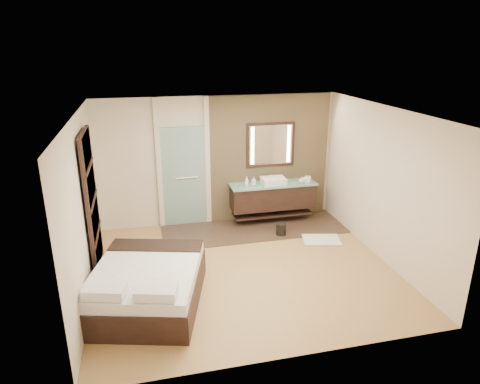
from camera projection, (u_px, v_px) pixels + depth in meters
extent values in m
plane|color=#AF7A49|center=(244.00, 269.00, 7.37)|extent=(5.00, 5.00, 0.00)
cube|color=#3A2920|center=(254.00, 229.00, 8.97)|extent=(3.80, 1.30, 0.01)
cube|color=tan|center=(269.00, 158.00, 9.19)|extent=(2.60, 0.08, 2.70)
cube|color=black|center=(273.00, 196.00, 9.18)|extent=(1.80, 0.50, 0.50)
cube|color=black|center=(272.00, 213.00, 9.31)|extent=(1.71, 0.45, 0.04)
cube|color=#81C6B6|center=(273.00, 184.00, 9.07)|extent=(1.85, 0.55, 0.03)
cube|color=white|center=(273.00, 181.00, 9.05)|extent=(0.50, 0.38, 0.13)
cylinder|color=silver|center=(271.00, 177.00, 9.21)|extent=(0.03, 0.03, 0.18)
cylinder|color=silver|center=(271.00, 174.00, 9.15)|extent=(0.02, 0.10, 0.02)
cube|color=black|center=(270.00, 145.00, 9.05)|extent=(1.06, 0.03, 0.96)
cube|color=white|center=(271.00, 145.00, 9.03)|extent=(0.94, 0.01, 0.84)
cube|color=#FBE2BC|center=(253.00, 146.00, 8.94)|extent=(0.07, 0.01, 0.80)
cube|color=#FBE2BC|center=(289.00, 144.00, 9.12)|extent=(0.07, 0.01, 0.80)
cube|color=#BDEFE7|center=(184.00, 177.00, 8.88)|extent=(0.90, 0.05, 2.10)
cylinder|color=silver|center=(187.00, 178.00, 8.84)|extent=(0.45, 0.03, 0.03)
cube|color=beige|center=(159.00, 165.00, 8.68)|extent=(0.10, 0.08, 2.70)
cube|color=beige|center=(207.00, 162.00, 8.90)|extent=(0.10, 0.08, 2.70)
cube|color=black|center=(92.00, 204.00, 6.99)|extent=(0.06, 1.20, 2.40)
cube|color=beige|center=(99.00, 249.00, 7.27)|extent=(0.02, 1.06, 0.52)
cube|color=beige|center=(95.00, 218.00, 7.08)|extent=(0.02, 1.06, 0.52)
cube|color=beige|center=(91.00, 184.00, 6.88)|extent=(0.02, 1.06, 0.52)
cube|color=beige|center=(86.00, 148.00, 6.69)|extent=(0.02, 1.06, 0.52)
cube|color=black|center=(147.00, 290.00, 6.36)|extent=(1.98, 2.24, 0.42)
cube|color=silver|center=(146.00, 273.00, 6.26)|extent=(1.92, 2.19, 0.17)
cube|color=black|center=(156.00, 246.00, 6.91)|extent=(1.54, 0.81, 0.04)
cube|color=silver|center=(105.00, 292.00, 5.50)|extent=(0.58, 0.42, 0.13)
cube|color=silver|center=(156.00, 293.00, 5.48)|extent=(0.58, 0.42, 0.13)
cube|color=white|center=(321.00, 240.00, 8.44)|extent=(0.82, 0.65, 0.02)
cylinder|color=black|center=(281.00, 229.00, 8.65)|extent=(0.23, 0.23, 0.25)
cube|color=white|center=(306.00, 180.00, 9.14)|extent=(0.14, 0.14, 0.10)
imported|color=white|center=(247.00, 181.00, 8.90)|extent=(0.09, 0.09, 0.20)
imported|color=#B2B2B2|center=(254.00, 181.00, 8.96)|extent=(0.09, 0.10, 0.18)
imported|color=#A5CFCB|center=(302.00, 180.00, 9.05)|extent=(0.15, 0.15, 0.15)
imported|color=silver|center=(308.00, 178.00, 9.23)|extent=(0.18, 0.18, 0.11)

